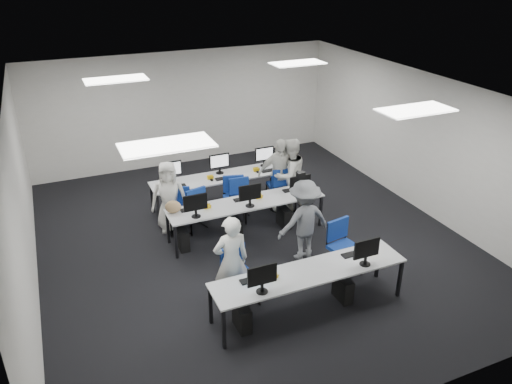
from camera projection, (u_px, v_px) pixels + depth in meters
name	position (u px, v px, depth m)	size (l,w,h in m)	color
room	(250.00, 170.00, 9.43)	(9.00, 9.02, 3.00)	black
ceiling_panels	(250.00, 93.00, 8.79)	(5.20, 4.60, 0.02)	white
desk_front	(310.00, 274.00, 7.80)	(3.20, 0.70, 0.73)	silver
desk_mid	(246.00, 204.00, 9.95)	(3.20, 0.70, 0.73)	silver
desk_back	(223.00, 178.00, 11.11)	(3.20, 0.70, 0.73)	silver
equipment_front	(299.00, 294.00, 7.86)	(2.51, 0.41, 1.19)	#0B5892
equipment_mid	(238.00, 221.00, 10.01)	(2.91, 0.41, 1.19)	white
equipment_back	(231.00, 189.00, 11.34)	(2.91, 0.41, 1.19)	white
chair_0	(240.00, 286.00, 8.13)	(0.57, 0.60, 0.97)	navy
chair_1	(343.00, 257.00, 8.90)	(0.57, 0.60, 0.99)	navy
chair_2	(181.00, 218.00, 10.24)	(0.56, 0.59, 0.91)	navy
chair_3	(235.00, 207.00, 10.68)	(0.58, 0.61, 0.95)	navy
chair_4	(283.00, 200.00, 11.04)	(0.52, 0.54, 0.84)	navy
chair_5	(192.00, 214.00, 10.39)	(0.59, 0.62, 0.96)	navy
chair_6	(237.00, 201.00, 10.97)	(0.50, 0.54, 0.93)	navy
chair_7	(279.00, 193.00, 11.27)	(0.53, 0.57, 0.98)	navy
handbag	(173.00, 207.00, 9.48)	(0.31, 0.20, 0.25)	#947E4C
student_0	(231.00, 261.00, 7.91)	(0.58, 0.38, 1.60)	silver
student_1	(290.00, 175.00, 10.92)	(0.80, 0.63, 1.65)	silver
student_2	(169.00, 197.00, 10.11)	(0.73, 0.48, 1.50)	silver
student_3	(279.00, 174.00, 10.96)	(0.96, 0.40, 1.64)	silver
photographer	(304.00, 221.00, 9.12)	(1.02, 0.59, 1.59)	slate
dslr_camera	(301.00, 175.00, 8.90)	(0.14, 0.18, 0.10)	black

